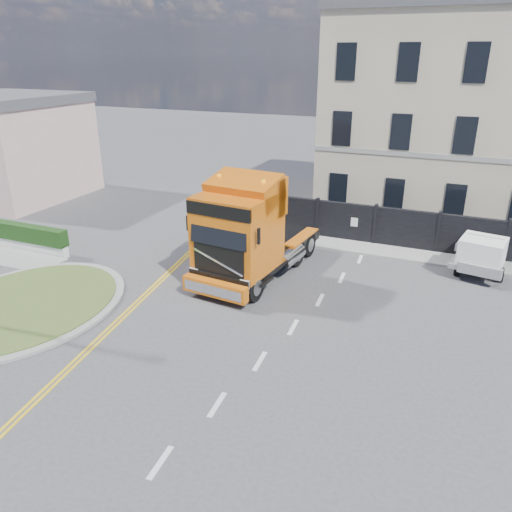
% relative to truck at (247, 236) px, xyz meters
% --- Properties ---
extents(ground, '(120.00, 120.00, 0.00)m').
position_rel_truck_xyz_m(ground, '(0.20, -2.67, -2.00)').
color(ground, '#424244').
rests_on(ground, ground).
extents(traffic_island, '(6.80, 6.80, 0.17)m').
position_rel_truck_xyz_m(traffic_island, '(-6.80, -5.67, -1.92)').
color(traffic_island, gray).
rests_on(traffic_island, ground).
extents(hedge_wall, '(8.00, 0.55, 1.35)m').
position_rel_truck_xyz_m(hedge_wall, '(-12.80, -1.17, -1.26)').
color(hedge_wall, silver).
rests_on(hedge_wall, ground).
extents(seaside_bldg_pink, '(8.00, 8.00, 6.00)m').
position_rel_truck_xyz_m(seaside_bldg_pink, '(-19.80, 6.33, 1.00)').
color(seaside_bldg_pink, beige).
rests_on(seaside_bldg_pink, ground).
extents(hoarding_fence, '(18.80, 0.25, 2.00)m').
position_rel_truck_xyz_m(hoarding_fence, '(6.75, 6.33, -1.00)').
color(hoarding_fence, black).
rests_on(hoarding_fence, ground).
extents(georgian_building, '(12.30, 10.30, 12.80)m').
position_rel_truck_xyz_m(georgian_building, '(6.20, 13.83, 3.78)').
color(georgian_building, '#BBB395').
rests_on(georgian_building, ground).
extents(pavement_far, '(20.00, 1.60, 0.12)m').
position_rel_truck_xyz_m(pavement_far, '(6.20, 5.43, -1.94)').
color(pavement_far, gray).
rests_on(pavement_far, ground).
extents(truck, '(3.50, 7.68, 4.46)m').
position_rel_truck_xyz_m(truck, '(0.00, 0.00, 0.00)').
color(truck, black).
rests_on(truck, ground).
extents(flatbed_pickup, '(2.50, 4.61, 1.81)m').
position_rel_truck_xyz_m(flatbed_pickup, '(9.13, 4.49, -1.02)').
color(flatbed_pickup, gray).
rests_on(flatbed_pickup, ground).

